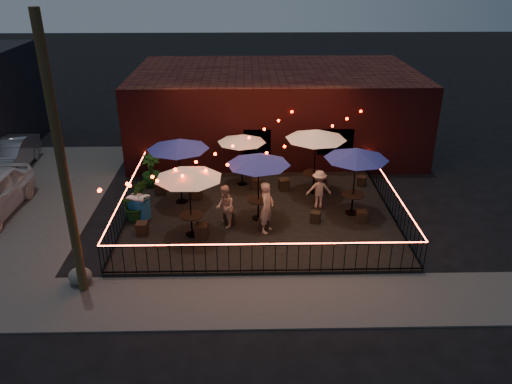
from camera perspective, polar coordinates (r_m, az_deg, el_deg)
ground at (r=17.49m, az=0.63°, el=-5.89°), size 110.00×110.00×0.00m
patio at (r=19.19m, az=0.44°, el=-2.62°), size 10.00×8.00×0.15m
sidewalk at (r=14.78m, az=1.05°, el=-12.31°), size 18.00×2.50×0.05m
brick_building at (r=25.98m, az=2.16°, el=9.44°), size 14.00×8.00×4.00m
utility_pole at (r=14.21m, az=-21.27°, el=2.71°), size 0.26×0.26×8.00m
fence_front at (r=15.44m, az=0.88°, el=-7.60°), size 10.00×0.04×1.04m
fence_left at (r=19.44m, az=-14.46°, el=-1.16°), size 0.04×8.00×1.04m
fence_right at (r=19.71m, az=15.13°, el=-0.87°), size 0.04×8.00×1.04m
festoon_lights at (r=17.90m, az=-2.75°, el=3.84°), size 10.02×8.72×1.32m
cafe_table_0 at (r=16.82m, az=-7.72°, el=2.01°), size 2.99×2.99×2.54m
cafe_table_1 at (r=19.33m, az=-8.91°, el=5.33°), size 2.52×2.52×2.64m
cafe_table_2 at (r=17.80m, az=0.27°, el=3.63°), size 2.60×2.60×2.56m
cafe_table_3 at (r=20.85m, az=-1.65°, el=6.06°), size 2.25×2.25×2.25m
cafe_table_4 at (r=18.54m, az=11.43°, el=4.17°), size 2.83×2.83×2.61m
cafe_table_5 at (r=20.13m, az=6.88°, el=6.47°), size 2.95×2.95×2.72m
bistro_chair_0 at (r=18.07m, az=-12.88°, el=-4.09°), size 0.40×0.40×0.46m
bistro_chair_1 at (r=17.53m, az=-6.22°, el=-4.43°), size 0.47×0.47×0.51m
bistro_chair_2 at (r=20.98m, az=-10.87°, el=0.42°), size 0.43×0.43×0.50m
bistro_chair_3 at (r=20.38m, az=-6.75°, el=-0.06°), size 0.42×0.42×0.50m
bistro_chair_4 at (r=18.42m, az=-3.12°, el=-2.86°), size 0.44×0.44×0.46m
bistro_chair_5 at (r=17.98m, az=0.91°, el=-3.58°), size 0.43×0.43×0.45m
bistro_chair_6 at (r=21.10m, az=0.05°, el=0.94°), size 0.38×0.38×0.43m
bistro_chair_7 at (r=21.02m, az=3.21°, el=0.87°), size 0.48×0.48×0.49m
bistro_chair_8 at (r=18.58m, az=6.81°, el=-2.84°), size 0.43×0.43×0.40m
bistro_chair_9 at (r=18.88m, az=11.99°, el=-2.72°), size 0.39×0.39×0.44m
bistro_chair_10 at (r=20.90m, az=7.41°, el=0.60°), size 0.56×0.56×0.52m
bistro_chair_11 at (r=21.89m, az=11.98°, el=1.26°), size 0.46×0.46×0.41m
patron_a at (r=17.50m, az=1.24°, el=-1.76°), size 0.69×0.81×1.89m
patron_b at (r=17.90m, az=-3.54°, el=-1.70°), size 0.74×0.88×1.60m
patron_c at (r=19.48m, az=7.21°, el=0.34°), size 1.00×0.60×1.52m
potted_shrub_a at (r=18.94m, az=-13.57°, el=-1.40°), size 1.21×1.07×1.26m
potted_shrub_b at (r=19.29m, az=-13.35°, el=-0.52°), size 0.94×0.83×1.46m
potted_shrub_c at (r=21.65m, az=-11.91°, el=2.42°), size 1.00×1.00×1.41m
cooler at (r=19.04m, az=-13.20°, el=-1.72°), size 0.85×0.74×0.93m
boulder at (r=16.18m, az=-19.45°, el=-9.04°), size 0.89×0.79×0.62m
car_silver at (r=25.73m, az=-26.45°, el=3.69°), size 1.89×4.67×1.51m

